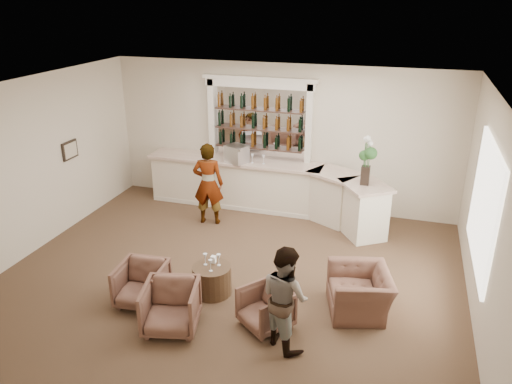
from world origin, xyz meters
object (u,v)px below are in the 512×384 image
at_px(armchair_far, 360,292).
at_px(espresso_machine, 237,154).
at_px(armchair_center, 171,307).
at_px(sommelier, 208,184).
at_px(cocktail_table, 212,280).
at_px(armchair_left, 142,284).
at_px(guest, 285,297).
at_px(flower_vase, 367,157).
at_px(armchair_right, 265,308).
at_px(bar_counter, 268,188).

distance_m(armchair_far, espresso_machine, 4.63).
distance_m(armchair_center, armchair_far, 2.93).
bearing_deg(armchair_center, sommelier, 89.62).
relative_size(cocktail_table, armchair_left, 0.85).
height_order(sommelier, guest, sommelier).
xyz_separation_m(cocktail_table, flower_vase, (2.14, 2.91, 1.46)).
bearing_deg(cocktail_table, espresso_machine, 102.41).
height_order(cocktail_table, armchair_far, armchair_far).
relative_size(guest, flower_vase, 1.55).
distance_m(cocktail_table, armchair_left, 1.15).
bearing_deg(armchair_left, cocktail_table, 26.93).
xyz_separation_m(sommelier, espresso_machine, (0.34, 0.88, 0.44)).
relative_size(guest, espresso_machine, 3.46).
bearing_deg(armchair_left, sommelier, 87.54).
xyz_separation_m(armchair_right, espresso_machine, (-1.86, 4.04, 1.02)).
xyz_separation_m(cocktail_table, sommelier, (-1.10, 2.57, 0.65)).
xyz_separation_m(armchair_right, armchair_far, (1.30, 0.83, 0.03)).
xyz_separation_m(sommelier, armchair_right, (2.21, -3.16, -0.59)).
height_order(bar_counter, sommelier, sommelier).
bearing_deg(armchair_left, flower_vase, 43.65).
bearing_deg(armchair_left, armchair_center, -36.48).
xyz_separation_m(armchair_left, armchair_right, (2.08, 0.01, -0.03)).
relative_size(armchair_far, espresso_machine, 2.34).
xyz_separation_m(bar_counter, armchair_far, (2.45, -3.30, -0.23)).
bearing_deg(guest, espresso_machine, -23.95).
distance_m(guest, armchair_center, 1.76).
bearing_deg(bar_counter, armchair_left, -102.64).
xyz_separation_m(sommelier, armchair_far, (3.51, -2.34, -0.56)).
height_order(cocktail_table, armchair_left, armchair_left).
distance_m(sommelier, armchair_far, 4.25).
bearing_deg(flower_vase, armchair_center, -120.78).
height_order(bar_counter, armchair_center, bar_counter).
bearing_deg(cocktail_table, armchair_center, -101.93).
distance_m(armchair_left, armchair_center, 0.88).
height_order(sommelier, armchair_right, sommelier).
bearing_deg(armchair_right, guest, -1.83).
relative_size(sommelier, flower_vase, 1.80).
relative_size(espresso_machine, flower_vase, 0.45).
height_order(armchair_right, armchair_far, armchair_far).
bearing_deg(guest, sommelier, -14.54).
distance_m(bar_counter, armchair_right, 4.29).
relative_size(armchair_right, flower_vase, 0.69).
bearing_deg(armchair_right, armchair_far, 70.38).
distance_m(armchair_center, espresso_machine, 4.65).
bearing_deg(armchair_far, armchair_right, -73.71).
distance_m(cocktail_table, sommelier, 2.87).
height_order(bar_counter, guest, guest).
relative_size(cocktail_table, sommelier, 0.36).
bearing_deg(armchair_center, flower_vase, 45.27).
distance_m(guest, armchair_right, 0.67).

